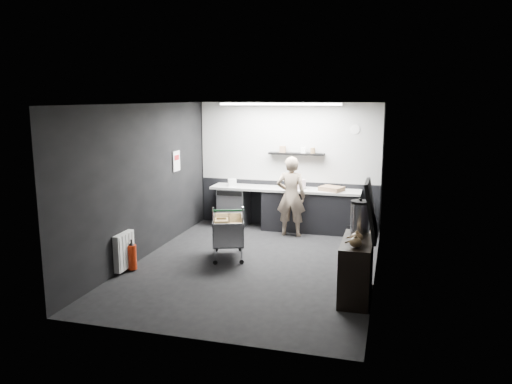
# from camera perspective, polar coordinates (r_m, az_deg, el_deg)

# --- Properties ---
(floor) EXTENTS (5.50, 5.50, 0.00)m
(floor) POSITION_cam_1_polar(r_m,az_deg,el_deg) (8.58, -0.21, -8.29)
(floor) COLOR black
(floor) RESTS_ON ground
(ceiling) EXTENTS (5.50, 5.50, 0.00)m
(ceiling) POSITION_cam_1_polar(r_m,az_deg,el_deg) (8.11, -0.22, 10.05)
(ceiling) COLOR silver
(ceiling) RESTS_ON wall_back
(wall_back) EXTENTS (5.50, 0.00, 5.50)m
(wall_back) POSITION_cam_1_polar(r_m,az_deg,el_deg) (10.88, 3.71, 3.08)
(wall_back) COLOR black
(wall_back) RESTS_ON floor
(wall_front) EXTENTS (5.50, 0.00, 5.50)m
(wall_front) POSITION_cam_1_polar(r_m,az_deg,el_deg) (5.70, -7.74, -4.08)
(wall_front) COLOR black
(wall_front) RESTS_ON floor
(wall_left) EXTENTS (0.00, 5.50, 5.50)m
(wall_left) POSITION_cam_1_polar(r_m,az_deg,el_deg) (8.98, -12.60, 1.21)
(wall_left) COLOR black
(wall_left) RESTS_ON floor
(wall_right) EXTENTS (0.00, 5.50, 5.50)m
(wall_right) POSITION_cam_1_polar(r_m,az_deg,el_deg) (7.94, 13.81, -0.08)
(wall_right) COLOR black
(wall_right) RESTS_ON floor
(kitchen_wall_panel) EXTENTS (3.95, 0.02, 1.70)m
(kitchen_wall_panel) POSITION_cam_1_polar(r_m,az_deg,el_deg) (10.80, 3.73, 5.69)
(kitchen_wall_panel) COLOR #B4B3AF
(kitchen_wall_panel) RESTS_ON wall_back
(dado_panel) EXTENTS (3.95, 0.02, 1.00)m
(dado_panel) POSITION_cam_1_polar(r_m,az_deg,el_deg) (11.00, 3.64, -1.32)
(dado_panel) COLOR black
(dado_panel) RESTS_ON wall_back
(floating_shelf) EXTENTS (1.20, 0.22, 0.04)m
(floating_shelf) POSITION_cam_1_polar(r_m,az_deg,el_deg) (10.68, 4.64, 4.38)
(floating_shelf) COLOR black
(floating_shelf) RESTS_ON wall_back
(wall_clock) EXTENTS (0.20, 0.03, 0.20)m
(wall_clock) POSITION_cam_1_polar(r_m,az_deg,el_deg) (10.57, 11.24, 7.03)
(wall_clock) COLOR white
(wall_clock) RESTS_ON wall_back
(poster) EXTENTS (0.02, 0.30, 0.40)m
(poster) POSITION_cam_1_polar(r_m,az_deg,el_deg) (10.09, -9.09, 3.51)
(poster) COLOR white
(poster) RESTS_ON wall_left
(poster_red_band) EXTENTS (0.02, 0.22, 0.10)m
(poster_red_band) POSITION_cam_1_polar(r_m,az_deg,el_deg) (10.08, -9.08, 3.91)
(poster_red_band) COLOR red
(poster_red_band) RESTS_ON poster
(radiator) EXTENTS (0.10, 0.50, 0.60)m
(radiator) POSITION_cam_1_polar(r_m,az_deg,el_deg) (8.41, -14.84, -6.54)
(radiator) COLOR white
(radiator) RESTS_ON wall_left
(ceiling_strip) EXTENTS (2.40, 0.20, 0.04)m
(ceiling_strip) POSITION_cam_1_polar(r_m,az_deg,el_deg) (9.90, 2.72, 10.00)
(ceiling_strip) COLOR white
(ceiling_strip) RESTS_ON ceiling
(prep_counter) EXTENTS (3.20, 0.61, 0.90)m
(prep_counter) POSITION_cam_1_polar(r_m,az_deg,el_deg) (10.69, 4.00, -1.92)
(prep_counter) COLOR black
(prep_counter) RESTS_ON floor
(person) EXTENTS (0.61, 0.42, 1.64)m
(person) POSITION_cam_1_polar(r_m,az_deg,el_deg) (10.17, 4.02, -0.50)
(person) COLOR beige
(person) RESTS_ON floor
(shopping_cart) EXTENTS (0.79, 1.05, 0.98)m
(shopping_cart) POSITION_cam_1_polar(r_m,az_deg,el_deg) (8.82, -3.23, -4.60)
(shopping_cart) COLOR silver
(shopping_cart) RESTS_ON floor
(sideboard) EXTENTS (0.48, 1.12, 1.68)m
(sideboard) POSITION_cam_1_polar(r_m,az_deg,el_deg) (7.25, 11.54, -7.65)
(sideboard) COLOR black
(sideboard) RESTS_ON floor
(fire_extinguisher) EXTENTS (0.15, 0.15, 0.50)m
(fire_extinguisher) POSITION_cam_1_polar(r_m,az_deg,el_deg) (8.47, -14.00, -7.14)
(fire_extinguisher) COLOR #B8280C
(fire_extinguisher) RESTS_ON floor
(cardboard_box) EXTENTS (0.55, 0.49, 0.09)m
(cardboard_box) POSITION_cam_1_polar(r_m,az_deg,el_deg) (10.41, 8.64, 0.38)
(cardboard_box) COLOR #886649
(cardboard_box) RESTS_ON prep_counter
(pink_tub) EXTENTS (0.20, 0.20, 0.20)m
(pink_tub) POSITION_cam_1_polar(r_m,az_deg,el_deg) (10.55, 5.17, 0.90)
(pink_tub) COLOR silver
(pink_tub) RESTS_ON prep_counter
(white_container) EXTENTS (0.21, 0.19, 0.15)m
(white_container) POSITION_cam_1_polar(r_m,az_deg,el_deg) (10.87, -2.74, 1.09)
(white_container) COLOR white
(white_container) RESTS_ON prep_counter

